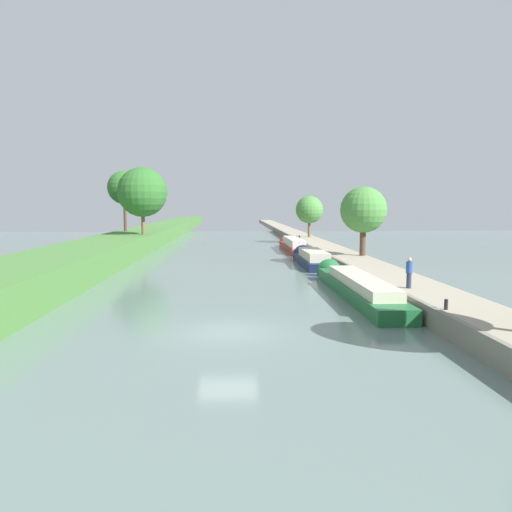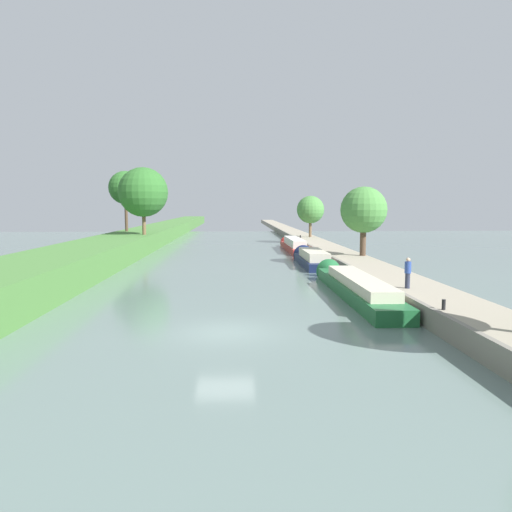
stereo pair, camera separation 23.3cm
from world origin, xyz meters
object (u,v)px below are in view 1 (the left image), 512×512
at_px(mooring_bollard_near, 446,304).
at_px(narrowboat_green, 354,285).
at_px(person_walking, 409,272).
at_px(mooring_bollard_far, 299,237).
at_px(narrowboat_red, 292,245).
at_px(narrowboat_navy, 311,258).

bearing_deg(mooring_bollard_near, narrowboat_green, 101.61).
bearing_deg(person_walking, narrowboat_green, 123.71).
bearing_deg(narrowboat_green, mooring_bollard_far, 87.21).
bearing_deg(narrowboat_green, narrowboat_red, 90.18).
relative_size(narrowboat_navy, mooring_bollard_near, 23.78).
height_order(narrowboat_green, narrowboat_navy, narrowboat_navy).
xyz_separation_m(mooring_bollard_near, mooring_bollard_far, (0.00, 44.44, 0.00)).
distance_m(narrowboat_green, person_walking, 4.03).
distance_m(narrowboat_red, mooring_bollard_near, 37.44).
distance_m(narrowboat_green, mooring_bollard_far, 35.97).
height_order(narrowboat_green, person_walking, person_walking).
height_order(narrowboat_red, mooring_bollard_near, narrowboat_red).
bearing_deg(person_walking, mooring_bollard_far, 90.55).
height_order(narrowboat_navy, person_walking, person_walking).
distance_m(narrowboat_red, mooring_bollard_far, 7.30).
distance_m(narrowboat_green, mooring_bollard_near, 8.72).
height_order(narrowboat_green, mooring_bollard_near, mooring_bollard_near).
bearing_deg(narrowboat_navy, mooring_bollard_far, 84.83).
xyz_separation_m(person_walking, mooring_bollard_far, (-0.38, 39.11, -0.65)).
relative_size(narrowboat_navy, person_walking, 6.45).
height_order(narrowboat_navy, narrowboat_red, narrowboat_red).
bearing_deg(narrowboat_red, narrowboat_green, -89.82).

